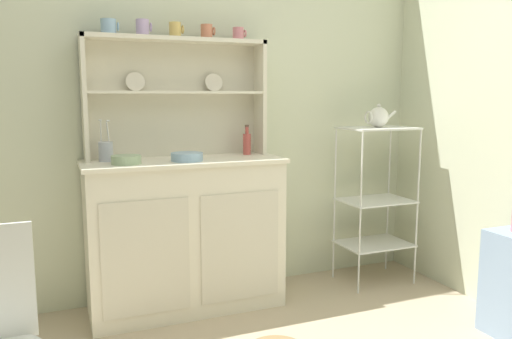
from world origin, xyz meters
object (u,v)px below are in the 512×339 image
(jam_bottle, at_px, (247,143))
(hutch_cabinet, at_px, (185,233))
(bakers_rack, at_px, (376,190))
(utensil_jar, at_px, (106,151))
(porcelain_teapot, at_px, (378,117))
(cup_sky_0, at_px, (109,27))
(bowl_mixing_large, at_px, (126,160))
(hutch_shelf_unit, at_px, (176,88))

(jam_bottle, bearing_deg, hutch_cabinet, -168.53)
(hutch_cabinet, distance_m, bakers_rack, 1.31)
(utensil_jar, bearing_deg, hutch_cabinet, -10.36)
(bakers_rack, xyz_separation_m, porcelain_teapot, (-0.00, -0.00, 0.49))
(cup_sky_0, distance_m, bowl_mixing_large, 0.75)
(hutch_shelf_unit, distance_m, jam_bottle, 0.55)
(hutch_shelf_unit, bearing_deg, hutch_cabinet, -90.00)
(bowl_mixing_large, distance_m, porcelain_teapot, 1.65)
(hutch_shelf_unit, relative_size, utensil_jar, 4.56)
(cup_sky_0, xyz_separation_m, bowl_mixing_large, (0.04, -0.20, -0.72))
(bowl_mixing_large, distance_m, utensil_jar, 0.18)
(bowl_mixing_large, distance_m, jam_bottle, 0.78)
(hutch_shelf_unit, height_order, bakers_rack, hutch_shelf_unit)
(bakers_rack, distance_m, bowl_mixing_large, 1.66)
(utensil_jar, relative_size, porcelain_teapot, 1.05)
(porcelain_teapot, bearing_deg, jam_bottle, 170.74)
(hutch_shelf_unit, xyz_separation_m, bowl_mixing_large, (-0.34, -0.24, -0.39))
(hutch_cabinet, height_order, porcelain_teapot, porcelain_teapot)
(jam_bottle, bearing_deg, porcelain_teapot, -9.26)
(hutch_cabinet, height_order, jam_bottle, jam_bottle)
(hutch_shelf_unit, relative_size, jam_bottle, 5.80)
(hutch_cabinet, xyz_separation_m, utensil_jar, (-0.43, 0.08, 0.50))
(bakers_rack, bearing_deg, cup_sky_0, 173.93)
(hutch_shelf_unit, relative_size, porcelain_teapot, 4.80)
(hutch_cabinet, height_order, bakers_rack, bakers_rack)
(cup_sky_0, height_order, jam_bottle, cup_sky_0)
(hutch_cabinet, bearing_deg, bowl_mixing_large, -167.69)
(bakers_rack, bearing_deg, jam_bottle, 170.75)
(cup_sky_0, distance_m, porcelain_teapot, 1.76)
(hutch_cabinet, distance_m, utensil_jar, 0.66)
(hutch_cabinet, distance_m, cup_sky_0, 1.24)
(utensil_jar, bearing_deg, porcelain_teapot, -4.44)
(hutch_shelf_unit, distance_m, porcelain_teapot, 1.33)
(bowl_mixing_large, bearing_deg, porcelain_teapot, 0.60)
(jam_bottle, bearing_deg, bakers_rack, -9.25)
(bakers_rack, relative_size, cup_sky_0, 10.83)
(hutch_shelf_unit, distance_m, bowl_mixing_large, 0.56)
(hutch_shelf_unit, height_order, jam_bottle, hutch_shelf_unit)
(jam_bottle, relative_size, utensil_jar, 0.79)
(bowl_mixing_large, bearing_deg, hutch_cabinet, 12.31)
(cup_sky_0, relative_size, bowl_mixing_large, 0.61)
(cup_sky_0, bearing_deg, hutch_cabinet, -17.99)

